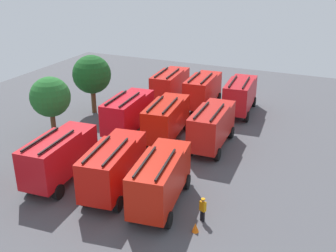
{
  "coord_description": "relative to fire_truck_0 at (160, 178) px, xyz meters",
  "views": [
    {
      "loc": [
        -31.61,
        -14.17,
        15.89
      ],
      "look_at": [
        0.0,
        0.0,
        1.4
      ],
      "focal_mm": 43.73,
      "sensor_mm": 36.0,
      "label": 1
    }
  ],
  "objects": [
    {
      "name": "tree_3",
      "position": [
        13.39,
        14.28,
        2.09
      ],
      "size": [
        4.07,
        4.07,
        6.31
      ],
      "color": "brown",
      "rests_on": "ground"
    },
    {
      "name": "firefighter_4",
      "position": [
        21.39,
        1.79,
        -1.17
      ],
      "size": [
        0.48,
        0.43,
        1.75
      ],
      "rotation": [
        0.0,
        0.0,
        0.99
      ],
      "color": "black",
      "rests_on": "ground"
    },
    {
      "name": "fire_truck_1",
      "position": [
        10.18,
        -0.22,
        0.0
      ],
      "size": [
        7.31,
        3.03,
        3.88
      ],
      "rotation": [
        0.0,
        0.0,
        0.05
      ],
      "color": "red",
      "rests_on": "ground"
    },
    {
      "name": "fire_truck_0",
      "position": [
        0.0,
        0.0,
        0.0
      ],
      "size": [
        7.47,
        3.55,
        3.88
      ],
      "rotation": [
        0.0,
        0.0,
        0.14
      ],
      "color": "red",
      "rests_on": "ground"
    },
    {
      "name": "fire_truck_6",
      "position": [
        -0.04,
        8.28,
        0.0
      ],
      "size": [
        7.37,
        3.21,
        3.88
      ],
      "rotation": [
        0.0,
        0.0,
        0.08
      ],
      "color": "red",
      "rests_on": "ground"
    },
    {
      "name": "firefighter_1",
      "position": [
        8.92,
        5.98,
        -1.15
      ],
      "size": [
        0.46,
        0.33,
        1.77
      ],
      "rotation": [
        0.0,
        0.0,
        1.34
      ],
      "color": "black",
      "rests_on": "ground"
    },
    {
      "name": "traffic_cone_1",
      "position": [
        14.14,
        3.45,
        -1.79
      ],
      "size": [
        0.51,
        0.51,
        0.72
      ],
      "primitive_type": "cone",
      "color": "#F2600C",
      "rests_on": "ground"
    },
    {
      "name": "firefighter_2",
      "position": [
        4.25,
        0.96,
        -1.23
      ],
      "size": [
        0.45,
        0.3,
        1.66
      ],
      "rotation": [
        0.0,
        0.0,
        4.86
      ],
      "color": "black",
      "rests_on": "ground"
    },
    {
      "name": "tree_2",
      "position": [
        6.48,
        14.19,
        1.73
      ],
      "size": [
        3.72,
        3.72,
        5.77
      ],
      "color": "brown",
      "rests_on": "ground"
    },
    {
      "name": "fire_truck_4",
      "position": [
        10.09,
        4.12,
        0.0
      ],
      "size": [
        7.43,
        3.41,
        3.88
      ],
      "rotation": [
        0.0,
        0.0,
        0.11
      ],
      "color": "red",
      "rests_on": "ground"
    },
    {
      "name": "traffic_cone_0",
      "position": [
        -1.78,
        -3.22,
        -1.84
      ],
      "size": [
        0.44,
        0.44,
        0.63
      ],
      "primitive_type": "cone",
      "color": "#F2600C",
      "rests_on": "ground"
    },
    {
      "name": "fire_truck_2",
      "position": [
        19.64,
        -0.23,
        0.0
      ],
      "size": [
        7.37,
        3.22,
        3.88
      ],
      "rotation": [
        0.0,
        0.0,
        0.08
      ],
      "color": "red",
      "rests_on": "ground"
    },
    {
      "name": "firefighter_3",
      "position": [
        -0.52,
        -3.23,
        -1.22
      ],
      "size": [
        0.39,
        0.48,
        1.67
      ],
      "rotation": [
        0.0,
        0.0,
        2.73
      ],
      "color": "black",
      "rests_on": "ground"
    },
    {
      "name": "fire_truck_3",
      "position": [
        0.27,
        3.8,
        0.0
      ],
      "size": [
        7.47,
        3.57,
        3.88
      ],
      "rotation": [
        0.0,
        0.0,
        0.14
      ],
      "color": "red",
      "rests_on": "ground"
    },
    {
      "name": "fire_truck_5",
      "position": [
        19.53,
        3.98,
        0.0
      ],
      "size": [
        7.32,
        3.07,
        3.88
      ],
      "rotation": [
        0.0,
        0.0,
        0.05
      ],
      "color": "red",
      "rests_on": "ground"
    },
    {
      "name": "firefighter_0",
      "position": [
        15.11,
        11.2,
        -1.17
      ],
      "size": [
        0.28,
        0.42,
        1.74
      ],
      "rotation": [
        0.0,
        0.0,
        3.13
      ],
      "color": "black",
      "rests_on": "ground"
    },
    {
      "name": "ground_plane",
      "position": [
        10.04,
        3.94,
        -2.15
      ],
      "size": [
        56.65,
        56.65,
        0.0
      ],
      "primitive_type": "plane",
      "color": "#4C4C51"
    },
    {
      "name": "fire_truck_8",
      "position": [
        19.8,
        8.05,
        0.0
      ],
      "size": [
        7.37,
        3.22,
        3.88
      ],
      "rotation": [
        0.0,
        0.0,
        0.08
      ],
      "color": "red",
      "rests_on": "ground"
    },
    {
      "name": "fire_truck_7",
      "position": [
        10.06,
        8.09,
        0.0
      ],
      "size": [
        7.36,
        3.18,
        3.88
      ],
      "rotation": [
        0.0,
        0.0,
        0.07
      ],
      "color": "red",
      "rests_on": "ground"
    }
  ]
}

